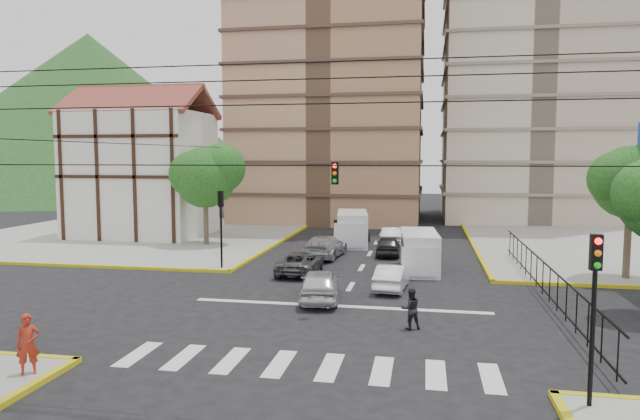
% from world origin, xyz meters
% --- Properties ---
extents(ground, '(160.00, 160.00, 0.00)m').
position_xyz_m(ground, '(0.00, 0.00, 0.00)').
color(ground, black).
rests_on(ground, ground).
extents(sidewalk_nw, '(26.00, 26.00, 0.15)m').
position_xyz_m(sidewalk_nw, '(-20.00, 20.00, 0.07)').
color(sidewalk_nw, gray).
rests_on(sidewalk_nw, ground).
extents(crosswalk_stripes, '(12.00, 2.40, 0.01)m').
position_xyz_m(crosswalk_stripes, '(0.00, -6.00, 0.01)').
color(crosswalk_stripes, silver).
rests_on(crosswalk_stripes, ground).
extents(stop_line, '(13.00, 0.40, 0.01)m').
position_xyz_m(stop_line, '(0.00, 1.20, 0.01)').
color(stop_line, silver).
rests_on(stop_line, ground).
extents(tudor_building, '(10.80, 8.05, 12.23)m').
position_xyz_m(tudor_building, '(-19.00, 20.00, 5.25)').
color(tudor_building, silver).
rests_on(tudor_building, ground).
extents(distant_hill, '(70.00, 70.00, 28.00)m').
position_xyz_m(distant_hill, '(-55.00, 70.00, 14.00)').
color(distant_hill, '#174517').
rests_on(distant_hill, ground).
extents(park_fence, '(0.10, 22.50, 1.66)m').
position_xyz_m(park_fence, '(9.00, 4.50, 0.00)').
color(park_fence, black).
rests_on(park_fence, ground).
extents(tree_park_c, '(4.65, 3.80, 7.25)m').
position_xyz_m(tree_park_c, '(14.09, 9.01, 5.34)').
color(tree_park_c, '#473828').
rests_on(tree_park_c, ground).
extents(tree_tudor, '(5.39, 4.40, 7.43)m').
position_xyz_m(tree_tudor, '(-11.90, 16.01, 5.22)').
color(tree_tudor, '#473828').
rests_on(tree_tudor, ground).
extents(traffic_light_se, '(0.28, 0.22, 4.40)m').
position_xyz_m(traffic_light_se, '(7.80, -7.80, 3.11)').
color(traffic_light_se, black).
rests_on(traffic_light_se, ground).
extents(traffic_light_nw, '(0.28, 0.22, 4.40)m').
position_xyz_m(traffic_light_nw, '(-7.80, 7.80, 3.11)').
color(traffic_light_nw, black).
rests_on(traffic_light_nw, ground).
extents(traffic_light_hanging, '(18.00, 9.12, 0.92)m').
position_xyz_m(traffic_light_hanging, '(0.00, -2.04, 5.90)').
color(traffic_light_hanging, black).
rests_on(traffic_light_hanging, ground).
extents(van_right_lane, '(2.31, 5.10, 2.24)m').
position_xyz_m(van_right_lane, '(3.32, 9.35, 1.09)').
color(van_right_lane, silver).
rests_on(van_right_lane, ground).
extents(van_left_lane, '(2.82, 5.66, 2.44)m').
position_xyz_m(van_left_lane, '(-1.65, 18.28, 1.19)').
color(van_left_lane, silver).
rests_on(van_left_lane, ground).
extents(car_silver_front_left, '(2.34, 4.50, 1.46)m').
position_xyz_m(car_silver_front_left, '(-1.02, 1.98, 0.73)').
color(car_silver_front_left, silver).
rests_on(car_silver_front_left, ground).
extents(car_white_front_right, '(1.68, 3.92, 1.26)m').
position_xyz_m(car_white_front_right, '(2.08, 4.79, 0.63)').
color(car_white_front_right, white).
rests_on(car_white_front_right, ground).
extents(car_grey_mid_left, '(2.09, 4.50, 1.25)m').
position_xyz_m(car_grey_mid_left, '(-3.16, 7.67, 0.62)').
color(car_grey_mid_left, '#4F5256').
rests_on(car_grey_mid_left, ground).
extents(car_silver_rear_left, '(2.47, 5.14, 1.44)m').
position_xyz_m(car_silver_rear_left, '(-2.70, 12.90, 0.72)').
color(car_silver_rear_left, '#A8A9AD').
rests_on(car_silver_rear_left, ground).
extents(car_darkgrey_mid_right, '(1.70, 3.91, 1.31)m').
position_xyz_m(car_darkgrey_mid_right, '(1.25, 14.48, 0.66)').
color(car_darkgrey_mid_right, '#252427').
rests_on(car_darkgrey_mid_right, ground).
extents(car_white_rear_right, '(1.48, 4.12, 1.35)m').
position_xyz_m(car_white_rear_right, '(1.24, 18.96, 0.68)').
color(car_white_rear_right, white).
rests_on(car_white_rear_right, ground).
extents(pedestrian_sw_corner, '(0.78, 0.71, 1.78)m').
position_xyz_m(pedestrian_sw_corner, '(-7.69, -8.50, 1.04)').
color(pedestrian_sw_corner, '#A92B1A').
rests_on(pedestrian_sw_corner, sidewalk_sw).
extents(pedestrian_crosswalk, '(0.91, 0.80, 1.56)m').
position_xyz_m(pedestrian_crosswalk, '(3.13, -1.58, 0.78)').
color(pedestrian_crosswalk, black).
rests_on(pedestrian_crosswalk, ground).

